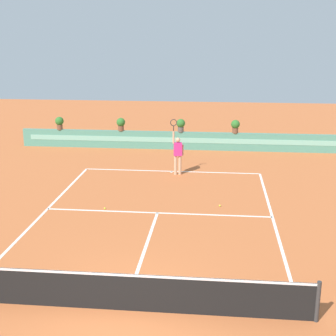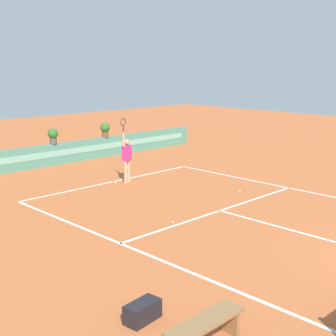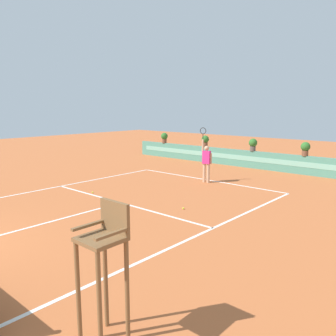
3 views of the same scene
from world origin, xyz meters
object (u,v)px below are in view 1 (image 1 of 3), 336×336
at_px(tennis_ball_near_baseline, 105,208).
at_px(tennis_ball_mid_court, 220,206).
at_px(tennis_player, 178,152).
at_px(potted_plant_right, 235,126).
at_px(potted_plant_left, 121,123).
at_px(potted_plant_far_left, 59,122).
at_px(potted_plant_centre, 181,125).

height_order(tennis_ball_near_baseline, tennis_ball_mid_court, same).
relative_size(tennis_player, potted_plant_right, 3.57).
bearing_deg(tennis_ball_mid_court, tennis_ball_near_baseline, -170.29).
height_order(tennis_player, potted_plant_right, tennis_player).
relative_size(tennis_player, tennis_ball_near_baseline, 38.01).
height_order(tennis_player, potted_plant_left, tennis_player).
xyz_separation_m(potted_plant_far_left, potted_plant_centre, (6.91, 0.00, 0.00)).
bearing_deg(tennis_ball_mid_court, tennis_player, 115.32).
xyz_separation_m(tennis_player, potted_plant_right, (2.76, 4.99, 0.36)).
xyz_separation_m(tennis_player, tennis_ball_mid_court, (1.94, -4.10, -1.02)).
relative_size(tennis_ball_mid_court, potted_plant_right, 0.09).
xyz_separation_m(tennis_ball_mid_court, potted_plant_left, (-5.55, 9.08, 1.38)).
bearing_deg(tennis_ball_mid_court, potted_plant_far_left, 135.04).
height_order(potted_plant_far_left, potted_plant_left, same).
height_order(tennis_ball_mid_court, potted_plant_left, potted_plant_left).
bearing_deg(tennis_ball_near_baseline, potted_plant_left, 97.60).
relative_size(tennis_player, potted_plant_far_left, 3.57).
xyz_separation_m(potted_plant_centre, potted_plant_left, (-3.37, 0.00, 0.00)).
bearing_deg(tennis_player, tennis_ball_mid_court, -64.68).
bearing_deg(potted_plant_right, tennis_ball_near_baseline, -117.31).
xyz_separation_m(tennis_ball_near_baseline, potted_plant_centre, (2.06, 9.81, 1.38)).
bearing_deg(potted_plant_right, tennis_player, -118.95).
height_order(tennis_ball_near_baseline, potted_plant_far_left, potted_plant_far_left).
bearing_deg(tennis_player, potted_plant_left, 125.94).
relative_size(tennis_ball_mid_court, potted_plant_left, 0.09).
distance_m(tennis_ball_near_baseline, potted_plant_left, 9.99).
relative_size(tennis_ball_mid_court, potted_plant_centre, 0.09).
distance_m(tennis_ball_near_baseline, potted_plant_right, 11.13).
bearing_deg(tennis_player, tennis_ball_near_baseline, -115.55).
distance_m(tennis_ball_near_baseline, potted_plant_centre, 10.12).
distance_m(tennis_player, tennis_ball_mid_court, 4.64).
xyz_separation_m(tennis_ball_mid_court, potted_plant_far_left, (-9.10, 9.08, 1.38)).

